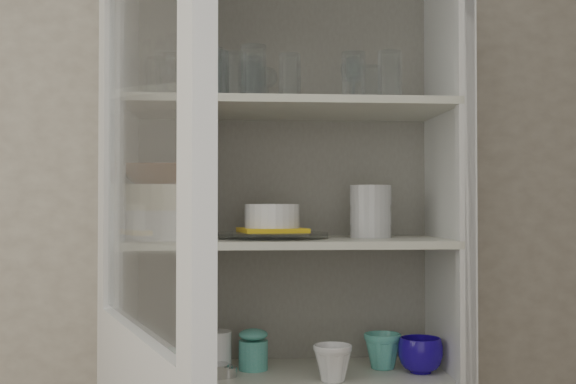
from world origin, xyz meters
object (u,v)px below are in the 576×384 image
(goblet_0, at_px, (166,83))
(glass_platter, at_px, (272,236))
(terracotta_bowl, at_px, (159,175))
(grey_bowl_stack, at_px, (371,212))
(mug_white, at_px, (333,363))
(pantry_cabinet, at_px, (286,342))
(white_canister, at_px, (215,351))
(white_ramekin, at_px, (272,216))
(plate_stack_back, at_px, (155,226))
(plate_stack_front, at_px, (159,225))
(measuring_cups, at_px, (213,370))
(cream_bowl, at_px, (159,198))
(mug_teal, at_px, (383,351))
(goblet_2, at_px, (353,82))
(mug_blue, at_px, (421,355))
(goblet_3, at_px, (353,80))
(goblet_1, at_px, (267,87))
(yellow_trivet, at_px, (272,230))
(teal_jar, at_px, (253,352))

(goblet_0, bearing_deg, glass_platter, -19.83)
(terracotta_bowl, bearing_deg, grey_bowl_stack, 7.50)
(glass_platter, bearing_deg, mug_white, -30.27)
(pantry_cabinet, distance_m, grey_bowl_stack, 0.48)
(white_canister, bearing_deg, white_ramekin, -20.67)
(plate_stack_back, height_order, white_canister, plate_stack_back)
(glass_platter, bearing_deg, plate_stack_front, -172.95)
(glass_platter, distance_m, mug_white, 0.41)
(measuring_cups, bearing_deg, mug_white, -12.87)
(plate_stack_back, bearing_deg, grey_bowl_stack, -10.12)
(glass_platter, bearing_deg, cream_bowl, -172.95)
(terracotta_bowl, bearing_deg, glass_platter, 7.05)
(plate_stack_front, bearing_deg, mug_teal, 7.65)
(goblet_2, height_order, mug_blue, goblet_2)
(plate_stack_back, bearing_deg, mug_teal, -9.06)
(plate_stack_front, distance_m, white_canister, 0.43)
(plate_stack_front, relative_size, mug_blue, 1.78)
(mug_blue, relative_size, white_canister, 1.12)
(cream_bowl, bearing_deg, goblet_2, 13.07)
(goblet_3, relative_size, mug_teal, 1.58)
(white_ramekin, bearing_deg, goblet_1, 93.18)
(mug_white, bearing_deg, cream_bowl, -164.71)
(cream_bowl, bearing_deg, goblet_0, 89.04)
(yellow_trivet, bearing_deg, plate_stack_front, -172.95)
(goblet_1, bearing_deg, pantry_cabinet, -46.05)
(white_ramekin, bearing_deg, goblet_0, 160.17)
(pantry_cabinet, height_order, terracotta_bowl, pantry_cabinet)
(goblet_1, height_order, yellow_trivet, goblet_1)
(grey_bowl_stack, xyz_separation_m, mug_blue, (0.14, -0.06, -0.43))
(goblet_3, xyz_separation_m, mug_white, (-0.09, -0.19, -0.84))
(grey_bowl_stack, relative_size, teal_jar, 1.50)
(white_canister, bearing_deg, terracotta_bowl, -146.47)
(goblet_1, xyz_separation_m, mug_white, (0.17, -0.25, -0.82))
(cream_bowl, relative_size, mug_white, 2.11)
(mug_white, distance_m, measuring_cups, 0.35)
(goblet_1, distance_m, glass_platter, 0.49)
(mug_blue, bearing_deg, grey_bowl_stack, 170.09)
(mug_teal, xyz_separation_m, mug_white, (-0.17, -0.15, -0.00))
(yellow_trivet, xyz_separation_m, measuring_cups, (-0.17, -0.02, -0.41))
(goblet_0, distance_m, cream_bowl, 0.39)
(terracotta_bowl, distance_m, white_canister, 0.56)
(goblet_1, xyz_separation_m, mug_teal, (0.35, -0.10, -0.82))
(plate_stack_front, height_order, plate_stack_back, plate_stack_front)
(teal_jar, height_order, measuring_cups, teal_jar)
(goblet_0, distance_m, measuring_cups, 0.88)
(plate_stack_back, relative_size, terracotta_bowl, 0.83)
(glass_platter, bearing_deg, mug_blue, -1.73)
(goblet_0, relative_size, plate_stack_back, 0.80)
(mug_white, height_order, measuring_cups, mug_white)
(glass_platter, xyz_separation_m, yellow_trivet, (0.00, 0.00, 0.02))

